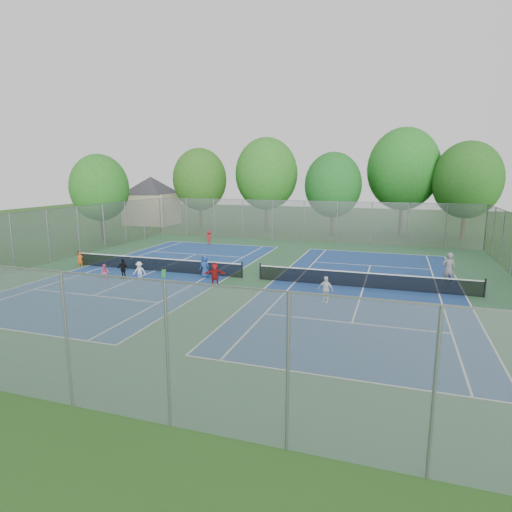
{
  "coord_description": "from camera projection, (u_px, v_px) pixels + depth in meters",
  "views": [
    {
      "loc": [
        8.62,
        -25.11,
        6.65
      ],
      "look_at": [
        0.0,
        1.0,
        1.3
      ],
      "focal_mm": 30.0,
      "sensor_mm": 36.0,
      "label": 1
    }
  ],
  "objects": [
    {
      "name": "tree_nc",
      "position": [
        333.0,
        185.0,
        45.26
      ],
      "size": [
        6.0,
        6.0,
        8.85
      ],
      "color": "#443326",
      "rests_on": "ground"
    },
    {
      "name": "net_left",
      "position": [
        155.0,
        265.0,
        29.4
      ],
      "size": [
        12.87,
        0.1,
        0.91
      ],
      "primitive_type": "cube",
      "color": "black",
      "rests_on": "ground"
    },
    {
      "name": "tree_nw",
      "position": [
        200.0,
        179.0,
        51.02
      ],
      "size": [
        6.4,
        6.4,
        9.58
      ],
      "color": "#443326",
      "rests_on": "ground"
    },
    {
      "name": "tennis_ball_9",
      "position": [
        116.0,
        279.0,
        27.02
      ],
      "size": [
        0.07,
        0.07,
        0.07
      ],
      "primitive_type": "sphere",
      "color": "#CEEC37",
      "rests_on": "ground"
    },
    {
      "name": "tennis_ball_7",
      "position": [
        103.0,
        276.0,
        28.02
      ],
      "size": [
        0.07,
        0.07,
        0.07
      ],
      "primitive_type": "sphere",
      "color": "#A8CD2F",
      "rests_on": "ground"
    },
    {
      "name": "court_right",
      "position": [
        363.0,
        288.0,
        25.17
      ],
      "size": [
        10.97,
        23.77,
        0.01
      ],
      "primitive_type": "cube",
      "color": "navy",
      "rests_on": "court_pad"
    },
    {
      "name": "court_left",
      "position": [
        155.0,
        271.0,
        29.48
      ],
      "size": [
        10.97,
        23.77,
        0.01
      ],
      "primitive_type": "cube",
      "color": "navy",
      "rests_on": "court_pad"
    },
    {
      "name": "student_c",
      "position": [
        139.0,
        271.0,
        26.73
      ],
      "size": [
        0.88,
        0.65,
        1.22
      ],
      "primitive_type": "imported",
      "rotation": [
        0.0,
        0.0,
        0.27
      ],
      "color": "silver",
      "rests_on": "ground"
    },
    {
      "name": "net_right",
      "position": [
        364.0,
        280.0,
        25.09
      ],
      "size": [
        12.87,
        0.1,
        0.91
      ],
      "primitive_type": "cube",
      "color": "black",
      "rests_on": "ground"
    },
    {
      "name": "fence_west",
      "position": [
        48.0,
        236.0,
        31.87
      ],
      "size": [
        0.1,
        32.0,
        4.0
      ],
      "primitive_type": "cube",
      "rotation": [
        0.0,
        0.0,
        1.57
      ],
      "color": "gray",
      "rests_on": "ground"
    },
    {
      "name": "student_b",
      "position": [
        105.0,
        273.0,
        26.63
      ],
      "size": [
        0.64,
        0.57,
        1.09
      ],
      "primitive_type": "imported",
      "rotation": [
        0.0,
        0.0,
        0.34
      ],
      "color": "#DE5687",
      "rests_on": "ground"
    },
    {
      "name": "teen_court_b",
      "position": [
        326.0,
        290.0,
        22.13
      ],
      "size": [
        0.89,
        0.54,
        1.42
      ],
      "primitive_type": "imported",
      "rotation": [
        0.0,
        0.0,
        -0.25
      ],
      "color": "white",
      "rests_on": "ground"
    },
    {
      "name": "fence_south",
      "position": [
        67.0,
        341.0,
        12.03
      ],
      "size": [
        32.0,
        0.1,
        4.0
      ],
      "primitive_type": "cube",
      "color": "gray",
      "rests_on": "ground"
    },
    {
      "name": "tree_side_w",
      "position": [
        100.0,
        188.0,
        41.5
      ],
      "size": [
        5.6,
        5.6,
        8.47
      ],
      "color": "#443326",
      "rests_on": "ground"
    },
    {
      "name": "student_e",
      "position": [
        205.0,
        266.0,
        27.54
      ],
      "size": [
        0.81,
        0.64,
        1.47
      ],
      "primitive_type": "imported",
      "rotation": [
        0.0,
        0.0,
        -0.26
      ],
      "color": "navy",
      "rests_on": "ground"
    },
    {
      "name": "tennis_ball_5",
      "position": [
        136.0,
        302.0,
        22.3
      ],
      "size": [
        0.07,
        0.07,
        0.07
      ],
      "primitive_type": "sphere",
      "color": "#C4E635",
      "rests_on": "ground"
    },
    {
      "name": "instructor",
      "position": [
        449.0,
        269.0,
        25.55
      ],
      "size": [
        0.76,
        0.52,
        2.01
      ],
      "primitive_type": "imported",
      "rotation": [
        0.0,
        0.0,
        3.19
      ],
      "color": "gray",
      "rests_on": "ground"
    },
    {
      "name": "tree_nr",
      "position": [
        403.0,
        169.0,
        45.59
      ],
      "size": [
        7.6,
        7.6,
        11.42
      ],
      "color": "#443326",
      "rests_on": "ground"
    },
    {
      "name": "tennis_ball_0",
      "position": [
        187.0,
        290.0,
        24.5
      ],
      "size": [
        0.07,
        0.07,
        0.07
      ],
      "primitive_type": "sphere",
      "color": "#C1DC33",
      "rests_on": "ground"
    },
    {
      "name": "student_f",
      "position": [
        215.0,
        274.0,
        25.63
      ],
      "size": [
        1.36,
        0.8,
        1.4
      ],
      "primitive_type": "imported",
      "rotation": [
        0.0,
        0.0,
        0.32
      ],
      "color": "maroon",
      "rests_on": "ground"
    },
    {
      "name": "tennis_ball_1",
      "position": [
        139.0,
        289.0,
        24.8
      ],
      "size": [
        0.07,
        0.07,
        0.07
      ],
      "primitive_type": "sphere",
      "color": "yellow",
      "rests_on": "ground"
    },
    {
      "name": "tree_ne",
      "position": [
        467.0,
        180.0,
        42.08
      ],
      "size": [
        6.6,
        6.6,
        9.77
      ],
      "color": "#443326",
      "rests_on": "ground"
    },
    {
      "name": "fence_north",
      "position": [
        304.0,
        221.0,
        41.86
      ],
      "size": [
        32.0,
        0.1,
        4.0
      ],
      "primitive_type": "cube",
      "color": "gray",
      "rests_on": "ground"
    },
    {
      "name": "tennis_ball_2",
      "position": [
        142.0,
        279.0,
        27.25
      ],
      "size": [
        0.07,
        0.07,
        0.07
      ],
      "primitive_type": "sphere",
      "color": "#B4C62E",
      "rests_on": "ground"
    },
    {
      "name": "student_d",
      "position": [
        123.0,
        269.0,
        27.2
      ],
      "size": [
        0.79,
        0.36,
        1.31
      ],
      "primitive_type": "imported",
      "rotation": [
        0.0,
        0.0,
        -0.06
      ],
      "color": "black",
      "rests_on": "ground"
    },
    {
      "name": "tennis_ball_6",
      "position": [
        112.0,
        285.0,
        25.66
      ],
      "size": [
        0.07,
        0.07,
        0.07
      ],
      "primitive_type": "sphere",
      "color": "#ADCD2F",
      "rests_on": "ground"
    },
    {
      "name": "tree_nl",
      "position": [
        266.0,
        174.0,
        49.37
      ],
      "size": [
        7.2,
        7.2,
        10.69
      ],
      "color": "#443326",
      "rests_on": "ground"
    },
    {
      "name": "court_pad",
      "position": [
        251.0,
        279.0,
        27.33
      ],
      "size": [
        32.0,
        32.0,
        0.01
      ],
      "primitive_type": "cube",
      "color": "#2C5D39",
      "rests_on": "ground"
    },
    {
      "name": "ball_crate",
      "position": [
        138.0,
        277.0,
        27.31
      ],
      "size": [
        0.37,
        0.37,
        0.29
      ],
      "primitive_type": "cube",
      "rotation": [
        0.0,
        0.0,
        -0.09
      ],
      "color": "#1837BA",
      "rests_on": "ground"
    },
    {
      "name": "tennis_ball_8",
      "position": [
        125.0,
        275.0,
        28.06
      ],
      "size": [
        0.07,
        0.07,
        0.07
      ],
      "primitive_type": "sphere",
      "color": "#BDE835",
      "rests_on": "ground"
    },
    {
      "name": "tennis_ball_3",
      "position": [
        29.0,
        289.0,
        24.71
      ],
      "size": [
        0.07,
        0.07,
        0.07
      ],
      "primitive_type": "sphere",
      "color": "#C7D631",
      "rests_on": "ground"
    },
    {
      "name": "tennis_ball_4",
      "position": [
        139.0,
        302.0,
        22.28
      ],
      "size": [
        0.07,
        0.07,
        0.07
      ],
      "primitive_type": "sphere",
      "color": "yellow",
      "rests_on": "ground"
    },
    {
      "name": "house",
      "position": [
        151.0,
        192.0,
        55.67
      ],
      "size": [
        11.03,
        11.03,
        7.3
      ],
      "color": "#B7A88C",
      "rests_on": "ground"
    },
    {
      "name": "ball_hopper",
      "position": [
        164.0,
        274.0,
        27.59
      ],
      "size": [
        0.34,
        0.34,
        0.51
      ],
      "primitive_type": "cube",
      "rotation": [
        0.0,
        0.0,
        0.42
      ],
      "color": "#227F31",
      "rests_on": "ground"
    },
    {
      "name": "child_far_baseline",
      "position": [
        209.0,
        238.0,
        40.33
      ],
      "size": [
        0.9,
        0.6,
        1.3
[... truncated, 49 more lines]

